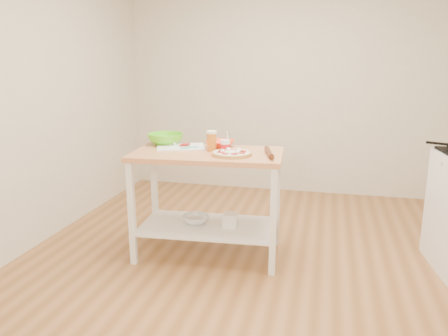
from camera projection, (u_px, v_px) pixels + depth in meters
room_shell at (258, 100)px, 3.19m from camera, size 4.04×4.54×2.74m
prep_island at (208, 181)px, 3.63m from camera, size 1.26×0.75×0.90m
pizza at (232, 153)px, 3.44m from camera, size 0.32×0.32×0.05m
cutting_board at (180, 147)px, 3.75m from camera, size 0.48×0.42×0.04m
spatula at (189, 148)px, 3.67m from camera, size 0.14×0.08×0.01m
knife at (170, 143)px, 3.85m from camera, size 0.26×0.12×0.01m
orange_bowl at (220, 144)px, 3.76m from camera, size 0.26×0.26×0.06m
green_bowl at (166, 139)px, 3.88m from camera, size 0.39×0.39×0.10m
beer_pint at (212, 141)px, 3.59m from camera, size 0.08×0.08×0.17m
yogurt_tub at (225, 146)px, 3.56m from camera, size 0.08×0.08×0.17m
rolling_pin at (269, 153)px, 3.45m from camera, size 0.12×0.34×0.04m
shelf_glass_bowl at (196, 219)px, 3.76m from camera, size 0.28×0.28×0.07m
shelf_bin at (230, 220)px, 3.68m from camera, size 0.12×0.12×0.12m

